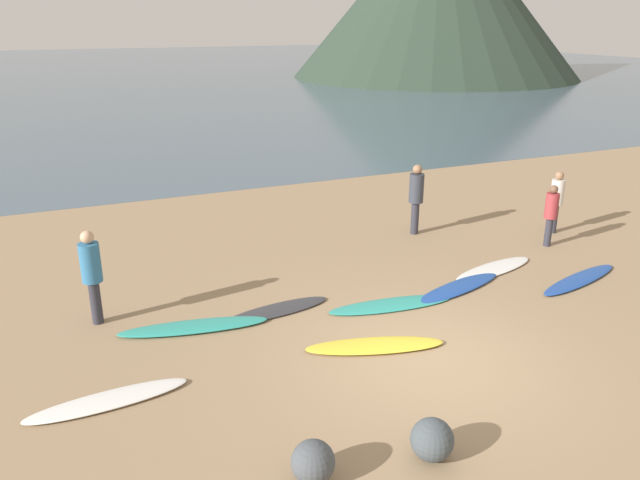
% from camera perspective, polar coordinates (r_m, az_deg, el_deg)
% --- Properties ---
extents(ground_plane, '(120.00, 120.00, 0.20)m').
position_cam_1_polar(ground_plane, '(19.00, -6.69, 3.12)').
color(ground_plane, '#997C5B').
rests_on(ground_plane, ground).
extents(ocean_water, '(140.00, 100.00, 0.01)m').
position_cam_1_polar(ocean_water, '(69.34, -19.89, 14.32)').
color(ocean_water, '#475B6B').
rests_on(ocean_water, ground).
extents(surfboard_0, '(2.37, 0.68, 0.09)m').
position_cam_1_polar(surfboard_0, '(9.86, -18.88, -13.76)').
color(surfboard_0, white).
rests_on(surfboard_0, ground).
extents(surfboard_1, '(2.73, 1.02, 0.10)m').
position_cam_1_polar(surfboard_1, '(11.54, -11.51, -7.80)').
color(surfboard_1, teal).
rests_on(surfboard_1, ground).
extents(surfboard_2, '(2.18, 0.80, 0.06)m').
position_cam_1_polar(surfboard_2, '(11.99, -3.91, -6.40)').
color(surfboard_2, '#333338').
rests_on(surfboard_2, ground).
extents(surfboard_3, '(2.45, 1.25, 0.09)m').
position_cam_1_polar(surfboard_3, '(10.76, 5.06, -9.63)').
color(surfboard_3, yellow).
rests_on(surfboard_3, ground).
extents(surfboard_4, '(2.61, 0.89, 0.06)m').
position_cam_1_polar(surfboard_4, '(12.24, 6.56, -5.92)').
color(surfboard_4, teal).
rests_on(surfboard_4, ground).
extents(surfboard_5, '(2.55, 1.19, 0.08)m').
position_cam_1_polar(surfboard_5, '(13.21, 12.65, -4.24)').
color(surfboard_5, '#1E479E').
rests_on(surfboard_5, ground).
extents(surfboard_6, '(2.42, 1.09, 0.07)m').
position_cam_1_polar(surfboard_6, '(14.34, 15.64, -2.57)').
color(surfboard_6, white).
rests_on(surfboard_6, ground).
extents(surfboard_7, '(2.63, 1.13, 0.08)m').
position_cam_1_polar(surfboard_7, '(14.37, 22.74, -3.36)').
color(surfboard_7, '#1E479E').
rests_on(surfboard_7, ground).
extents(person_0, '(0.36, 0.36, 1.79)m').
position_cam_1_polar(person_0, '(11.84, -20.25, -2.58)').
color(person_0, '#2D2D38').
rests_on(person_0, ground).
extents(person_1, '(0.33, 0.33, 1.63)m').
position_cam_1_polar(person_1, '(17.07, 20.91, 3.71)').
color(person_1, '#2D2D38').
rests_on(person_1, ground).
extents(person_2, '(0.31, 0.31, 1.54)m').
position_cam_1_polar(person_2, '(16.01, 20.46, 2.55)').
color(person_2, '#2D2D38').
rests_on(person_2, ground).
extents(person_3, '(0.37, 0.37, 1.83)m').
position_cam_1_polar(person_3, '(16.02, 8.82, 4.24)').
color(person_3, '#2D2D38').
rests_on(person_3, ground).
extents(beach_rock_near, '(0.54, 0.54, 0.54)m').
position_cam_1_polar(beach_rock_near, '(7.94, -0.65, -19.70)').
color(beach_rock_near, '#474C51').
rests_on(beach_rock_near, ground).
extents(beach_rock_far, '(0.56, 0.56, 0.56)m').
position_cam_1_polar(beach_rock_far, '(8.37, 10.25, -17.58)').
color(beach_rock_far, '#434C51').
rests_on(beach_rock_far, ground).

